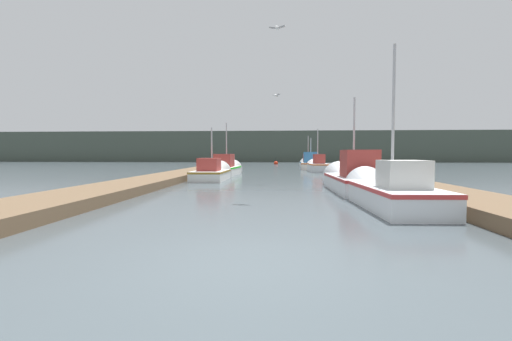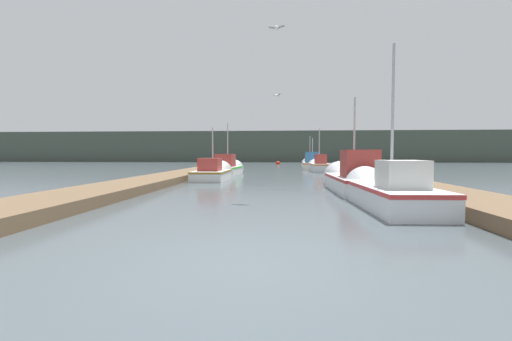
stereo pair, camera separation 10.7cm
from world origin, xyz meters
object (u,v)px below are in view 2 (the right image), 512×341
Objects in this scene: fishing_boat_1 at (352,179)px; seagull_lead at (277,28)px; fishing_boat_2 at (214,173)px; fishing_boat_3 at (228,168)px; fishing_boat_5 at (312,164)px; mooring_piling_1 at (386,179)px; seagull_1 at (277,95)px; fishing_boat_4 at (319,166)px; mooring_piling_0 at (404,184)px; fishing_boat_0 at (387,192)px; channel_buoy at (278,163)px; fishing_boat_6 at (310,163)px.

seagull_lead reaches higher than fishing_boat_1.
fishing_boat_2 is at bearing 141.52° from fishing_boat_1.
fishing_boat_3 is at bearing 122.91° from fishing_boat_1.
seagull_lead is at bearing -63.97° from fishing_boat_2.
fishing_boat_5 reaches higher than mooring_piling_1.
seagull_1 is at bearing 132.29° from fishing_boat_1.
mooring_piling_0 is (0.80, -17.89, 0.09)m from fishing_boat_4.
fishing_boat_3 reaches higher than fishing_boat_5.
fishing_boat_0 is 4.56× the size of mooring_piling_0.
fishing_boat_3 is at bearing 172.72° from seagull_1.
fishing_boat_2 reaches higher than channel_buoy.
fishing_boat_2 is at bearing 133.66° from mooring_piling_0.
fishing_boat_0 is 6.48m from seagull_lead.
fishing_boat_2 is 5.85m from seagull_1.
seagull_1 is (-3.16, 3.36, 4.04)m from fishing_boat_1.
fishing_boat_0 is 8.86× the size of seagull_lead.
mooring_piling_1 is at bearing -52.19° from fishing_boat_3.
fishing_boat_6 is at bearing 135.15° from seagull_1.
fishing_boat_3 is at bearing 120.82° from mooring_piling_0.
fishing_boat_4 is 8.26× the size of seagull_lead.
fishing_boat_0 is 4.58× the size of channel_buoy.
mooring_piling_1 is at bearing 6.63° from seagull_1.
seagull_1 is at bearing -58.45° from fishing_boat_3.
fishing_boat_3 is at bearing -120.40° from fishing_boat_5.
fishing_boat_6 is 25.33m from mooring_piling_1.
seagull_1 is at bearing -108.97° from fishing_boat_4.
seagull_lead is (-3.36, -26.67, 5.32)m from fishing_boat_6.
fishing_boat_3 is at bearing -117.53° from fishing_boat_6.
seagull_lead is at bearing -103.32° from fishing_boat_4.
fishing_boat_0 is 1.12× the size of fishing_boat_2.
seagull_lead is at bearing -34.97° from seagull_1.
fishing_boat_2 is 0.96× the size of fishing_boat_4.
seagull_lead reaches higher than fishing_boat_2.
fishing_boat_3 reaches higher than mooring_piling_0.
fishing_boat_4 reaches higher than fishing_boat_6.
seagull_lead is at bearing 149.40° from fishing_boat_0.
fishing_boat_0 reaches higher than mooring_piling_1.
fishing_boat_0 is at bearing -12.55° from seagull_1.
channel_buoy is (-3.54, 13.48, -0.35)m from fishing_boat_5.
fishing_boat_0 reaches higher than channel_buoy.
mooring_piling_1 is (-0.04, 1.77, 0.02)m from mooring_piling_0.
fishing_boat_2 is 0.73× the size of fishing_boat_5.
fishing_boat_6 is 9.07× the size of seagull_lead.
fishing_boat_2 is (-6.97, 9.63, -0.03)m from fishing_boat_0.
fishing_boat_4 is 17.91m from mooring_piling_0.
fishing_boat_1 is 24.05m from fishing_boat_6.
fishing_boat_1 is 1.18× the size of fishing_boat_3.
fishing_boat_3 is at bearing 113.21° from fishing_boat_0.
fishing_boat_6 is 9.94m from channel_buoy.
fishing_boat_6 is at bearing 88.43° from fishing_boat_1.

